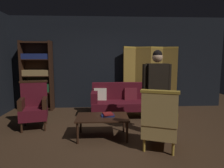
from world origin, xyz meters
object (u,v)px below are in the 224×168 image
Objects in this scene: armchair_wing_left at (34,106)px; book_red_leather at (108,114)px; bookshelf at (37,75)px; coffee_table at (102,119)px; folding_screen at (149,76)px; velvet_couch at (131,99)px; book_navy_cloth at (108,115)px; armchair_gilt_accent at (160,121)px; standing_figure at (157,85)px.

book_red_leather is at bearing -21.39° from armchair_wing_left.
coffee_table is (1.92, -2.21, -0.67)m from bookshelf.
folding_screen is 2.71m from book_red_leather.
book_navy_cloth is at bearing -114.94° from velvet_couch.
velvet_couch is 2.04× the size of armchair_gilt_accent.
coffee_table is 0.96× the size of armchair_gilt_accent.
bookshelf is 3.66m from standing_figure.
book_red_leather is at bearing 0.00° from book_navy_cloth.
book_red_leather is (2.03, -2.19, -0.57)m from bookshelf.
folding_screen is at bearing 50.34° from velvet_couch.
velvet_couch is 1.25× the size of standing_figure.
armchair_wing_left is (-1.52, 0.65, 0.12)m from coffee_table.
folding_screen reaches higher than armchair_gilt_accent.
bookshelf is at bearing -178.38° from folding_screen.
armchair_wing_left is 1.74m from book_red_leather.
velvet_couch reaches higher than coffee_table.
velvet_couch is at bearing 65.06° from book_navy_cloth.
armchair_wing_left is (0.40, -1.55, -0.55)m from bookshelf.
book_red_leather is (0.11, 0.02, 0.09)m from coffee_table.
folding_screen is at bearing 59.11° from book_red_leather.
armchair_gilt_accent is 0.86m from standing_figure.
bookshelf reaches higher than armchair_gilt_accent.
standing_figure is 1.14m from book_navy_cloth.
folding_screen is 3.40m from bookshelf.
armchair_wing_left is (-2.99, -1.65, -0.50)m from folding_screen.
velvet_couch is 2.02m from armchair_gilt_accent.
standing_figure is at bearing 79.88° from armchair_gilt_accent.
book_red_leather is at bearing -174.75° from standing_figure.
book_red_leather reaches higher than coffee_table.
book_navy_cloth is at bearing 146.41° from armchair_gilt_accent.
folding_screen is at bearing 57.33° from coffee_table.
folding_screen is at bearing 79.80° from standing_figure.
book_navy_cloth reaches higher than coffee_table.
standing_figure reaches higher than armchair_wing_left.
velvet_couch reaches higher than book_red_leather.
standing_figure is at bearing 5.25° from book_navy_cloth.
standing_figure reaches higher than coffee_table.
book_navy_cloth is (-1.37, -2.29, -0.55)m from folding_screen.
folding_screen is 2.94m from armchair_gilt_accent.
book_navy_cloth is (-0.67, -1.45, -0.02)m from velvet_couch.
velvet_couch is at bearing 19.49° from armchair_wing_left.
armchair_gilt_accent is at bearing -33.59° from book_navy_cloth.
standing_figure is 1.12m from book_red_leather.
standing_figure reaches higher than book_red_leather.
bookshelf is 4.03m from armchair_gilt_accent.
bookshelf is (-3.39, -0.10, 0.06)m from folding_screen.
bookshelf is 0.97× the size of velvet_couch.
armchair_wing_left reaches higher than coffee_table.
folding_screen is 1.12× the size of standing_figure.
book_navy_cloth is (-0.85, 0.57, -0.05)m from armchair_gilt_accent.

